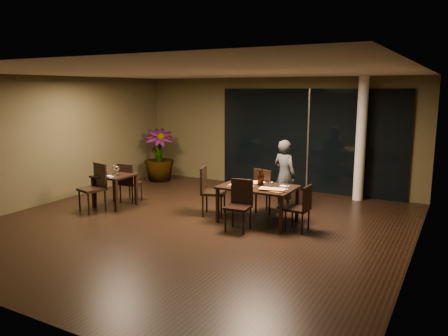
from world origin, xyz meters
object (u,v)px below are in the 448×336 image
bottle_b (260,178)px  bottle_c (262,177)px  diner (284,175)px  potted_plant (159,155)px  chair_main_far (266,189)px  chair_side_near (95,185)px  main_table (258,190)px  chair_main_left (209,188)px  side_table (115,180)px  chair_main_right (302,206)px  chair_main_near (240,202)px  bottle_a (259,178)px  chair_side_far (128,181)px

bottle_b → bottle_c: 0.07m
diner → potted_plant: diner is taller
chair_main_far → chair_side_near: size_ratio=0.94×
main_table → bottle_b: (0.02, 0.06, 0.23)m
chair_side_near → chair_main_left: bearing=36.9°
side_table → bottle_b: size_ratio=2.56×
chair_main_right → bottle_c: size_ratio=2.78×
main_table → potted_plant: 4.85m
chair_main_near → chair_side_near: 3.43m
chair_main_far → bottle_a: bottle_a is taller
chair_main_left → bottle_b: bottle_b is taller
main_table → side_table: (-3.40, -0.50, -0.05)m
main_table → chair_main_left: (-1.12, -0.05, -0.09)m
diner → bottle_b: size_ratio=5.08×
side_table → chair_main_far: chair_main_far is taller
chair_main_right → bottle_c: bottle_c is taller
chair_main_right → chair_side_near: 4.57m
main_table → bottle_b: bearing=71.1°
diner → bottle_c: (-0.10, -0.99, 0.12)m
diner → bottle_c: diner is taller
bottle_c → bottle_b: bearing=-99.0°
chair_main_near → bottle_b: 0.77m
chair_side_far → chair_main_near: bearing=167.0°
main_table → bottle_b: 0.24m
chair_side_near → bottle_c: (3.54, 1.12, 0.32)m
potted_plant → chair_side_near: bearing=-77.1°
side_table → main_table: bearing=8.4°
main_table → potted_plant: bearing=151.5°
chair_main_far → chair_side_near: 3.78m
chair_main_right → bottle_a: 1.09m
chair_side_far → chair_main_right: bearing=175.6°
side_table → bottle_b: bottle_b is taller
chair_main_right → chair_main_left: bearing=-90.6°
chair_side_near → bottle_b: size_ratio=3.40×
main_table → chair_side_near: 3.65m
chair_main_right → chair_side_far: 4.36m
bottle_a → bottle_b: size_ratio=1.02×
chair_side_near → bottle_b: (3.53, 1.05, 0.31)m
chair_side_near → diner: 4.22m
bottle_a → bottle_b: 0.04m
main_table → chair_main_right: bearing=-8.0°
chair_main_left → chair_side_near: size_ratio=0.99×
chair_main_left → bottle_a: size_ratio=3.30×
chair_main_right → chair_side_near: (-4.49, -0.85, 0.09)m
main_table → diner: (0.14, 1.12, 0.12)m
chair_side_far → diner: diner is taller
chair_main_near → diner: 1.77m
chair_main_far → potted_plant: (-4.17, 1.69, 0.21)m
chair_side_far → bottle_b: (3.40, 0.11, 0.38)m
chair_main_far → chair_main_left: chair_main_left is taller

